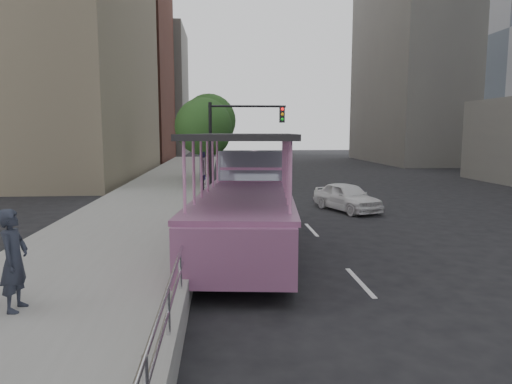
{
  "coord_description": "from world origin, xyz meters",
  "views": [
    {
      "loc": [
        -2.32,
        -12.44,
        3.61
      ],
      "look_at": [
        -1.12,
        3.38,
        1.53
      ],
      "focal_mm": 32.0,
      "sensor_mm": 36.0,
      "label": 1
    }
  ],
  "objects_px": {
    "car": "(347,197)",
    "traffic_signal": "(232,134)",
    "street_tree_far": "(210,123)",
    "duck_boat": "(248,204)",
    "parking_sign": "(203,185)",
    "pedestrian_near": "(14,260)",
    "street_tree_near": "(205,129)"
  },
  "relations": [
    {
      "from": "duck_boat",
      "to": "traffic_signal",
      "type": "height_order",
      "value": "traffic_signal"
    },
    {
      "from": "street_tree_near",
      "to": "street_tree_far",
      "type": "bearing_deg",
      "value": 88.09
    },
    {
      "from": "car",
      "to": "pedestrian_near",
      "type": "relative_size",
      "value": 1.99
    },
    {
      "from": "street_tree_near",
      "to": "car",
      "type": "bearing_deg",
      "value": -49.67
    },
    {
      "from": "traffic_signal",
      "to": "parking_sign",
      "type": "bearing_deg",
      "value": -97.49
    },
    {
      "from": "car",
      "to": "traffic_signal",
      "type": "distance_m",
      "value": 7.41
    },
    {
      "from": "pedestrian_near",
      "to": "traffic_signal",
      "type": "height_order",
      "value": "traffic_signal"
    },
    {
      "from": "parking_sign",
      "to": "traffic_signal",
      "type": "xyz_separation_m",
      "value": [
        1.25,
        9.5,
        1.67
      ]
    },
    {
      "from": "pedestrian_near",
      "to": "street_tree_far",
      "type": "xyz_separation_m",
      "value": [
        3.07,
        25.84,
        3.05
      ]
    },
    {
      "from": "duck_boat",
      "to": "street_tree_far",
      "type": "height_order",
      "value": "street_tree_far"
    },
    {
      "from": "duck_boat",
      "to": "parking_sign",
      "type": "xyz_separation_m",
      "value": [
        -1.47,
        1.02,
        0.51
      ]
    },
    {
      "from": "duck_boat",
      "to": "pedestrian_near",
      "type": "relative_size",
      "value": 5.7
    },
    {
      "from": "duck_boat",
      "to": "parking_sign",
      "type": "bearing_deg",
      "value": 145.17
    },
    {
      "from": "pedestrian_near",
      "to": "street_tree_far",
      "type": "bearing_deg",
      "value": -5.26
    },
    {
      "from": "duck_boat",
      "to": "pedestrian_near",
      "type": "xyz_separation_m",
      "value": [
        -4.69,
        -5.89,
        -0.06
      ]
    },
    {
      "from": "duck_boat",
      "to": "street_tree_near",
      "type": "relative_size",
      "value": 1.91
    },
    {
      "from": "traffic_signal",
      "to": "street_tree_far",
      "type": "bearing_deg",
      "value": 98.43
    },
    {
      "from": "duck_boat",
      "to": "street_tree_far",
      "type": "relative_size",
      "value": 1.7
    },
    {
      "from": "duck_boat",
      "to": "pedestrian_near",
      "type": "distance_m",
      "value": 7.53
    },
    {
      "from": "street_tree_far",
      "to": "duck_boat",
      "type": "bearing_deg",
      "value": -85.38
    },
    {
      "from": "street_tree_near",
      "to": "street_tree_far",
      "type": "xyz_separation_m",
      "value": [
        0.2,
        6.0,
        0.49
      ]
    },
    {
      "from": "traffic_signal",
      "to": "duck_boat",
      "type": "bearing_deg",
      "value": -88.83
    },
    {
      "from": "parking_sign",
      "to": "street_tree_near",
      "type": "relative_size",
      "value": 0.52
    },
    {
      "from": "duck_boat",
      "to": "car",
      "type": "distance_m",
      "value": 7.8
    },
    {
      "from": "parking_sign",
      "to": "traffic_signal",
      "type": "distance_m",
      "value": 9.72
    },
    {
      "from": "duck_boat",
      "to": "street_tree_near",
      "type": "xyz_separation_m",
      "value": [
        -1.81,
        13.95,
        2.5
      ]
    },
    {
      "from": "pedestrian_near",
      "to": "traffic_signal",
      "type": "relative_size",
      "value": 0.37
    },
    {
      "from": "car",
      "to": "pedestrian_near",
      "type": "height_order",
      "value": "pedestrian_near"
    },
    {
      "from": "parking_sign",
      "to": "car",
      "type": "bearing_deg",
      "value": 37.93
    },
    {
      "from": "street_tree_far",
      "to": "parking_sign",
      "type": "bearing_deg",
      "value": -89.55
    },
    {
      "from": "car",
      "to": "street_tree_far",
      "type": "distance_m",
      "value": 15.83
    },
    {
      "from": "pedestrian_near",
      "to": "street_tree_near",
      "type": "height_order",
      "value": "street_tree_near"
    }
  ]
}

